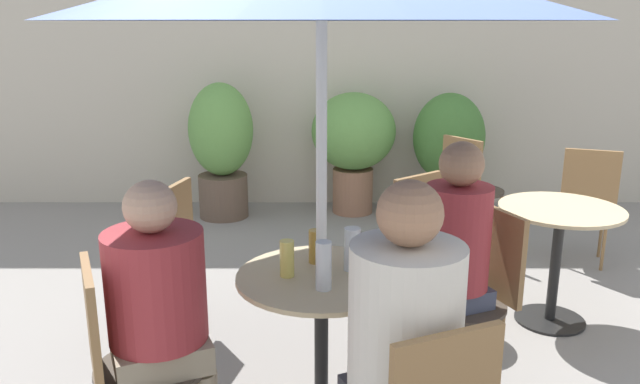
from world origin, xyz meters
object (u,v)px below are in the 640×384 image
object	(u,v)px
bistro_chair_4	(160,246)
seated_person_1	(401,338)
beer_glass_1	(322,266)
cafe_table_far	(557,238)
bistro_chair_2	(477,283)
seated_person_2	(453,247)
beer_glass_0	(286,259)
seated_person_0	(161,305)
bistro_chair_5	(467,181)
cafe_table_near	(320,314)
potted_plant_1	(352,139)
bistro_chair_0	(122,352)
bistro_chair_3	(427,238)
potted_plant_2	(447,145)
beer_glass_2	(351,249)
potted_plant_0	(220,144)
beer_glass_3	(314,246)
bistro_chair_6	(586,196)

from	to	relation	value
bistro_chair_4	seated_person_1	bearing A→B (deg)	52.30
beer_glass_1	cafe_table_far	bearing A→B (deg)	39.47
bistro_chair_2	seated_person_2	world-z (taller)	seated_person_2
seated_person_2	beer_glass_0	xyz separation A→B (m)	(-0.75, -0.27, 0.05)
cafe_table_far	seated_person_0	world-z (taller)	seated_person_0
cafe_table_far	bistro_chair_5	world-z (taller)	bistro_chair_5
seated_person_1	bistro_chair_4	bearing A→B (deg)	-74.76
cafe_table_near	seated_person_1	bearing A→B (deg)	-66.77
cafe_table_near	potted_plant_1	distance (m)	3.22
seated_person_0	cafe_table_near	bearing A→B (deg)	-90.00
bistro_chair_0	beer_glass_0	xyz separation A→B (m)	(0.60, 0.31, 0.25)
seated_person_0	bistro_chair_3	bearing A→B (deg)	-68.25
seated_person_2	bistro_chair_2	bearing A→B (deg)	90.00
bistro_chair_5	seated_person_0	xyz separation A→B (m)	(-1.76, -2.53, 0.17)
cafe_table_near	seated_person_2	xyz separation A→B (m)	(0.61, 0.26, 0.20)
seated_person_1	potted_plant_2	world-z (taller)	seated_person_1
cafe_table_far	beer_glass_0	world-z (taller)	beer_glass_0
beer_glass_0	bistro_chair_0	bearing A→B (deg)	-152.90
beer_glass_2	seated_person_2	bearing A→B (deg)	23.11
bistro_chair_2	seated_person_2	xyz separation A→B (m)	(-0.14, -0.06, 0.20)
bistro_chair_4	seated_person_1	world-z (taller)	seated_person_1
potted_plant_2	bistro_chair_3	bearing A→B (deg)	-104.03
bistro_chair_3	seated_person_1	distance (m)	1.62
bistro_chair_2	beer_glass_0	xyz separation A→B (m)	(-0.89, -0.33, 0.25)
bistro_chair_0	seated_person_0	xyz separation A→B (m)	(0.14, 0.06, 0.17)
potted_plant_0	potted_plant_1	xyz separation A→B (m)	(1.19, 0.14, 0.03)
bistro_chair_0	potted_plant_0	distance (m)	3.39
bistro_chair_0	potted_plant_1	bearing A→B (deg)	-39.78
bistro_chair_2	seated_person_1	xyz separation A→B (m)	(-0.49, -0.93, 0.21)
beer_glass_2	potted_plant_0	bearing A→B (deg)	108.72
bistro_chair_0	bistro_chair_3	xyz separation A→B (m)	(1.36, 1.28, 0.00)
seated_person_2	potted_plant_2	bearing A→B (deg)	145.95
cafe_table_near	seated_person_2	bearing A→B (deg)	23.23
cafe_table_far	bistro_chair_5	distance (m)	1.31
beer_glass_0	potted_plant_1	size ratio (longest dim) A/B	0.14
seated_person_0	beer_glass_1	distance (m)	0.63
cafe_table_near	beer_glass_3	xyz separation A→B (m)	(-0.03, 0.14, 0.25)
bistro_chair_3	bistro_chair_6	bearing A→B (deg)	-3.41
beer_glass_0	beer_glass_3	size ratio (longest dim) A/B	1.04
cafe_table_near	bistro_chair_4	size ratio (longest dim) A/B	0.81
bistro_chair_5	cafe_table_far	bearing A→B (deg)	153.06
bistro_chair_3	potted_plant_0	xyz separation A→B (m)	(-1.50, 2.10, 0.14)
beer_glass_3	cafe_table_far	bearing A→B (deg)	30.98
bistro_chair_6	potted_plant_2	xyz separation A→B (m)	(-0.75, 1.27, 0.12)
seated_person_2	beer_glass_2	xyz separation A→B (m)	(-0.48, -0.20, 0.07)
bistro_chair_5	seated_person_1	distance (m)	3.02
bistro_chair_0	potted_plant_0	world-z (taller)	potted_plant_0
bistro_chair_6	seated_person_0	distance (m)	3.28
bistro_chair_6	seated_person_2	bearing A→B (deg)	70.91
seated_person_2	beer_glass_2	bearing A→B (deg)	-90.11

